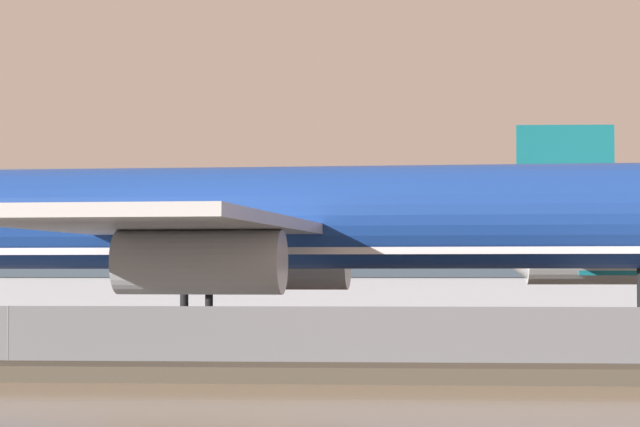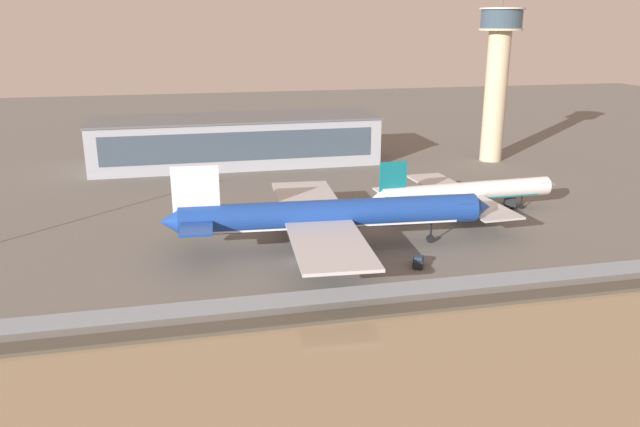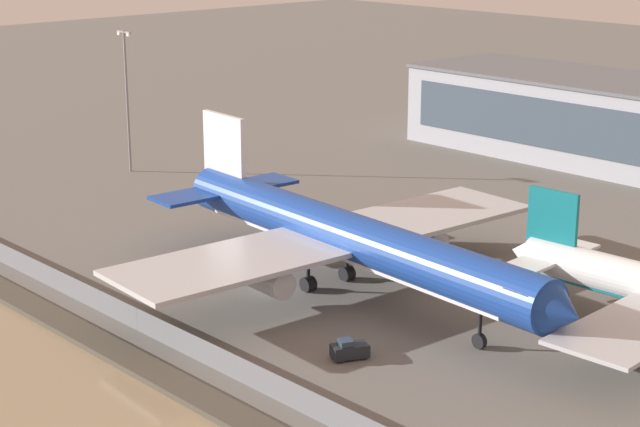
% 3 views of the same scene
% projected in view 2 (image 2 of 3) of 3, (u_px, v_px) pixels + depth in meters
% --- Properties ---
extents(ground_plane, '(500.00, 500.00, 0.00)m').
position_uv_depth(ground_plane, '(299.00, 262.00, 99.77)').
color(ground_plane, '#66635E').
extents(shoreline_seawall, '(320.00, 3.00, 0.50)m').
position_uv_depth(shoreline_seawall, '(329.00, 317.00, 80.60)').
color(shoreline_seawall, '#474238').
rests_on(shoreline_seawall, ground).
extents(perimeter_fence, '(280.00, 0.10, 2.20)m').
position_uv_depth(perimeter_fence, '(321.00, 296.00, 84.54)').
color(perimeter_fence, slate).
rests_on(perimeter_fence, ground).
extents(cargo_jet_blue, '(56.08, 48.63, 15.19)m').
position_uv_depth(cargo_jet_blue, '(326.00, 216.00, 103.92)').
color(cargo_jet_blue, '#193D93').
rests_on(cargo_jet_blue, ground).
extents(passenger_jet_white_teal, '(40.51, 34.77, 11.64)m').
position_uv_depth(passenger_jet_white_teal, '(464.00, 193.00, 122.99)').
color(passenger_jet_white_teal, white).
rests_on(passenger_jet_white_teal, ground).
extents(baggage_tug, '(2.76, 3.57, 1.80)m').
position_uv_depth(baggage_tug, '(418.00, 262.00, 97.53)').
color(baggage_tug, '#1E2328').
rests_on(baggage_tug, ground).
extents(ops_van, '(4.14, 5.60, 2.48)m').
position_uv_depth(ops_van, '(510.00, 200.00, 129.24)').
color(ops_van, '#1E2328').
rests_on(ops_van, ground).
extents(control_tower, '(11.76, 11.76, 42.49)m').
position_uv_depth(control_tower, '(497.00, 70.00, 165.10)').
color(control_tower, '#C6B793').
rests_on(control_tower, ground).
extents(terminal_building, '(74.96, 21.61, 12.64)m').
position_uv_depth(terminal_building, '(236.00, 140.00, 166.50)').
color(terminal_building, '#9EA3AD').
rests_on(terminal_building, ground).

